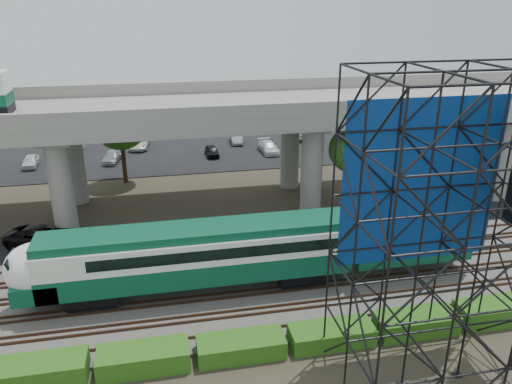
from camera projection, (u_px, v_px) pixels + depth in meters
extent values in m
plane|color=#474233|center=(212.00, 310.00, 30.10)|extent=(140.00, 140.00, 0.00)
cube|color=slate|center=(209.00, 291.00, 31.89)|extent=(90.00, 12.00, 0.20)
cube|color=black|center=(197.00, 234.00, 39.66)|extent=(90.00, 5.00, 0.08)
cube|color=black|center=(179.00, 151.00, 61.10)|extent=(90.00, 18.00, 0.08)
cube|color=#3F4F68|center=(171.00, 113.00, 81.18)|extent=(140.00, 40.00, 0.03)
cube|color=#472D1E|center=(218.00, 334.00, 27.51)|extent=(90.00, 0.08, 0.16)
cube|color=#472D1E|center=(215.00, 319.00, 28.83)|extent=(90.00, 0.08, 0.16)
cube|color=#472D1E|center=(214.00, 313.00, 29.34)|extent=(90.00, 0.08, 0.16)
cube|color=#472D1E|center=(211.00, 300.00, 30.65)|extent=(90.00, 0.08, 0.16)
cube|color=#472D1E|center=(210.00, 295.00, 31.16)|extent=(90.00, 0.08, 0.16)
cube|color=#472D1E|center=(207.00, 282.00, 32.48)|extent=(90.00, 0.08, 0.16)
cube|color=#472D1E|center=(206.00, 278.00, 32.99)|extent=(90.00, 0.08, 0.16)
cube|color=#472D1E|center=(204.00, 267.00, 34.30)|extent=(90.00, 0.08, 0.16)
cube|color=#472D1E|center=(203.00, 263.00, 34.81)|extent=(90.00, 0.08, 0.16)
cube|color=#472D1E|center=(201.00, 254.00, 36.13)|extent=(90.00, 0.08, 0.16)
cube|color=black|center=(94.00, 293.00, 30.33)|extent=(3.00, 2.20, 0.90)
cube|color=black|center=(299.00, 272.00, 32.74)|extent=(3.00, 2.20, 0.90)
cube|color=#0B4E34|center=(200.00, 266.00, 31.11)|extent=(19.00, 3.00, 1.40)
cube|color=white|center=(199.00, 245.00, 30.58)|extent=(19.00, 3.00, 1.50)
cube|color=#0B4E34|center=(198.00, 231.00, 30.22)|extent=(19.00, 2.60, 0.50)
cube|color=black|center=(215.00, 243.00, 30.75)|extent=(15.00, 3.06, 0.70)
ellipsoid|color=white|center=(36.00, 269.00, 29.02)|extent=(3.60, 3.00, 3.20)
cube|color=#0B4E34|center=(39.00, 285.00, 29.41)|extent=(2.60, 3.00, 1.10)
cube|color=black|center=(14.00, 263.00, 28.64)|extent=(0.48, 2.00, 1.09)
cube|color=#0B4E34|center=(408.00, 232.00, 33.34)|extent=(8.00, 3.00, 3.40)
cube|color=#9E9B93|center=(186.00, 113.00, 41.55)|extent=(80.00, 12.00, 1.20)
cube|color=#9E9B93|center=(191.00, 114.00, 35.89)|extent=(80.00, 0.50, 1.10)
cube|color=#9E9B93|center=(181.00, 88.00, 46.38)|extent=(80.00, 0.50, 1.10)
cylinder|color=#9E9B93|center=(62.00, 188.00, 38.19)|extent=(1.80, 1.80, 8.00)
cylinder|color=#9E9B93|center=(74.00, 160.00, 44.57)|extent=(1.80, 1.80, 8.00)
cube|color=#9E9B93|center=(62.00, 129.00, 40.03)|extent=(2.40, 9.00, 0.60)
cylinder|color=#9E9B93|center=(312.00, 171.00, 41.90)|extent=(1.80, 1.80, 8.00)
cylinder|color=#9E9B93|center=(290.00, 148.00, 48.28)|extent=(1.80, 1.80, 8.00)
cube|color=#9E9B93|center=(301.00, 118.00, 43.74)|extent=(2.40, 9.00, 0.60)
cylinder|color=#9E9B93|center=(502.00, 158.00, 45.23)|extent=(1.80, 1.80, 8.00)
cylinder|color=#9E9B93|center=(458.00, 138.00, 51.62)|extent=(1.80, 1.80, 8.00)
cube|color=#9E9B93|center=(485.00, 110.00, 47.08)|extent=(2.40, 9.00, 0.60)
cube|color=navy|center=(421.00, 182.00, 24.01)|extent=(8.10, 0.08, 8.25)
cube|color=black|center=(430.00, 379.00, 24.61)|extent=(9.36, 6.36, 0.08)
cube|color=#2A5B15|center=(39.00, 372.00, 24.29)|extent=(4.60, 1.80, 1.20)
cube|color=#2A5B15|center=(144.00, 358.00, 25.22)|extent=(4.60, 1.80, 1.15)
cube|color=#2A5B15|center=(241.00, 347.00, 26.17)|extent=(4.60, 1.80, 1.03)
cube|color=#2A5B15|center=(331.00, 335.00, 27.10)|extent=(4.60, 1.80, 1.01)
cube|color=#2A5B15|center=(416.00, 323.00, 28.01)|extent=(4.60, 1.80, 1.12)
cube|color=#2A5B15|center=(495.00, 312.00, 28.92)|extent=(4.60, 1.80, 1.20)
cylinder|color=#382314|center=(355.00, 185.00, 43.22)|extent=(0.44, 0.44, 4.80)
ellipsoid|color=#2A5B15|center=(358.00, 150.00, 42.05)|extent=(4.94, 4.94, 4.18)
cylinder|color=#382314|center=(124.00, 160.00, 50.00)|extent=(0.44, 0.44, 4.80)
ellipsoid|color=#2A5B15|center=(121.00, 129.00, 48.83)|extent=(4.94, 4.94, 4.18)
imported|color=black|center=(42.00, 236.00, 37.48)|extent=(5.92, 4.09, 1.50)
imported|color=silver|center=(30.00, 161.00, 55.07)|extent=(1.63, 3.73, 1.25)
imported|color=#A8AAB0|center=(77.00, 147.00, 60.45)|extent=(1.65, 3.43, 1.08)
imported|color=gray|center=(112.00, 157.00, 56.69)|extent=(2.33, 4.33, 1.19)
imported|color=silver|center=(139.00, 143.00, 61.78)|extent=(2.67, 4.90, 1.30)
imported|color=black|center=(212.00, 151.00, 58.81)|extent=(1.50, 3.53, 1.19)
imported|color=#94969B|center=(237.00, 138.00, 64.06)|extent=(1.75, 4.08, 1.31)
imported|color=silver|center=(269.00, 147.00, 60.06)|extent=(2.10, 4.62, 1.31)
imported|color=gray|center=(306.00, 134.00, 65.78)|extent=(3.19, 5.05, 1.30)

